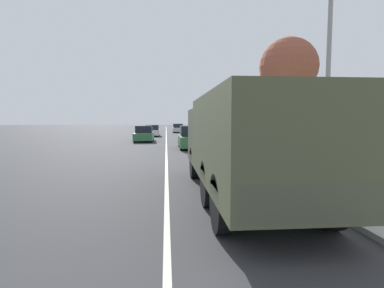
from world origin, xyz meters
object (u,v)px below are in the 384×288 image
at_px(pickup_truck, 380,154).
at_px(military_truck, 244,141).
at_px(car_fourth_ahead, 178,128).
at_px(car_second_ahead, 144,134).
at_px(lamp_post, 321,58).
at_px(car_third_ahead, 152,131).
at_px(car_nearest_ahead, 192,138).

bearing_deg(pickup_truck, military_truck, -160.33).
height_order(military_truck, car_fourth_ahead, military_truck).
distance_m(car_second_ahead, lamp_post, 21.80).
bearing_deg(car_second_ahead, pickup_truck, -63.81).
distance_m(car_third_ahead, lamp_post, 30.41).
relative_size(car_nearest_ahead, car_fourth_ahead, 0.88).
bearing_deg(pickup_truck, car_second_ahead, 116.19).
distance_m(car_second_ahead, car_fourth_ahead, 20.32).
xyz_separation_m(car_nearest_ahead, car_third_ahead, (-3.62, 16.43, -0.08)).
distance_m(car_second_ahead, car_third_ahead, 9.08).
xyz_separation_m(pickup_truck, lamp_post, (-2.87, -1.15, 2.96)).
bearing_deg(car_second_ahead, lamp_post, -72.03).
xyz_separation_m(car_second_ahead, car_third_ahead, (0.37, 9.07, -0.03)).
relative_size(car_nearest_ahead, car_second_ahead, 1.01).
bearing_deg(pickup_truck, lamp_post, -158.25).
distance_m(car_nearest_ahead, lamp_post, 13.78).
relative_size(car_third_ahead, lamp_post, 0.63).
relative_size(military_truck, lamp_post, 1.27).
xyz_separation_m(military_truck, car_third_ahead, (-3.81, 30.35, -0.89)).
xyz_separation_m(military_truck, car_nearest_ahead, (-0.19, 13.92, -0.81)).
bearing_deg(car_fourth_ahead, car_third_ahead, -108.59).
bearing_deg(lamp_post, car_second_ahead, 107.97).
xyz_separation_m(military_truck, pickup_truck, (5.34, 1.91, -0.62)).
height_order(car_third_ahead, lamp_post, lamp_post).
bearing_deg(car_nearest_ahead, car_fourth_ahead, 89.94).
bearing_deg(lamp_post, pickup_truck, 21.75).
height_order(car_second_ahead, pickup_truck, pickup_truck).
bearing_deg(car_fourth_ahead, pickup_truck, -82.03).
bearing_deg(car_third_ahead, pickup_truck, -72.16).
height_order(car_nearest_ahead, lamp_post, lamp_post).
xyz_separation_m(car_nearest_ahead, car_fourth_ahead, (0.03, 27.28, -0.08)).
xyz_separation_m(car_fourth_ahead, pickup_truck, (5.50, -39.29, 0.27)).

